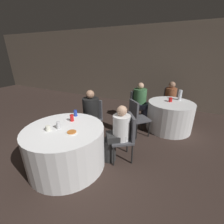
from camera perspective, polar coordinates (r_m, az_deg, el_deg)
ground_plane at (r=2.90m, az=-16.25°, el=-20.84°), size 16.00×16.00×0.00m
wall_back at (r=5.93m, az=11.32°, el=16.46°), size 16.00×0.06×2.80m
table_near at (r=2.82m, az=-17.08°, el=-12.61°), size 1.34×1.34×0.74m
table_far at (r=4.19m, az=21.05°, el=-1.42°), size 1.13×1.13×0.74m
chair_near_north at (r=3.55m, az=-7.16°, el=-1.34°), size 0.44×0.45×0.90m
chair_near_northeast at (r=2.78m, az=5.47°, el=-8.29°), size 0.56×0.56×0.90m
chair_far_southwest at (r=3.58m, az=9.37°, el=-1.27°), size 0.57×0.57×0.90m
chair_far_north at (r=5.06m, az=21.13°, el=4.48°), size 0.45×0.45×0.90m
chair_far_west at (r=4.46m, az=9.34°, el=3.47°), size 0.47×0.47×0.90m
person_green_jacket at (r=4.38m, az=11.17°, el=3.75°), size 0.52×0.41×1.14m
person_white_shirt at (r=2.74m, az=1.92°, el=-8.52°), size 0.46×0.43×1.09m
person_floral_shirt at (r=4.89m, az=21.20°, el=4.22°), size 0.35×0.50×1.11m
person_black_shirt at (r=3.40m, az=-8.38°, el=-1.30°), size 0.38×0.52×1.17m
pizza_plate_near at (r=2.47m, az=-15.10°, el=-7.42°), size 0.20×0.20×0.02m
soda_can_silver at (r=2.63m, az=-19.76°, el=-4.73°), size 0.07×0.07×0.12m
soda_can_red at (r=2.84m, az=-15.04°, el=-2.20°), size 0.07×0.07×0.12m
soda_can_blue at (r=3.04m, az=-13.74°, el=-0.42°), size 0.07×0.07×0.12m
cup_near at (r=2.63m, az=-23.25°, el=-5.68°), size 0.07×0.07×0.09m
bottle_far at (r=4.33m, az=24.47°, el=5.90°), size 0.09×0.09×0.26m
cup_far at (r=4.09m, az=21.37°, el=4.37°), size 0.09×0.09×0.11m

